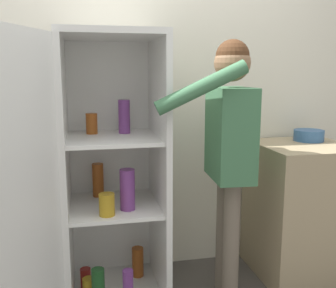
{
  "coord_description": "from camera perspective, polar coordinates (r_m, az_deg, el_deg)",
  "views": [
    {
      "loc": [
        -0.48,
        -1.73,
        1.4
      ],
      "look_at": [
        0.02,
        0.62,
        0.96
      ],
      "focal_mm": 42.0,
      "sensor_mm": 36.0,
      "label": 1
    }
  ],
  "objects": [
    {
      "name": "wall_back",
      "position": [
        2.75,
        -2.1,
        7.68
      ],
      "size": [
        7.0,
        0.06,
        2.55
      ],
      "color": "silver",
      "rests_on": "ground_plane"
    },
    {
      "name": "refrigerator",
      "position": [
        2.35,
        -10.17,
        -4.72
      ],
      "size": [
        0.89,
        1.17,
        1.63
      ],
      "color": "white",
      "rests_on": "ground_plane"
    },
    {
      "name": "person",
      "position": [
        2.36,
        8.82,
        0.94
      ],
      "size": [
        0.62,
        0.51,
        1.59
      ],
      "color": "#726656",
      "rests_on": "ground_plane"
    },
    {
      "name": "counter",
      "position": [
        2.91,
        18.66,
        -9.04
      ],
      "size": [
        0.61,
        0.63,
        0.93
      ],
      "color": "tan",
      "rests_on": "ground_plane"
    },
    {
      "name": "bowl",
      "position": [
        2.94,
        19.75,
        1.18
      ],
      "size": [
        0.21,
        0.21,
        0.08
      ],
      "color": "#335B8E",
      "rests_on": "counter"
    }
  ]
}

